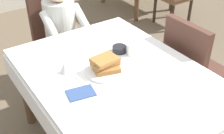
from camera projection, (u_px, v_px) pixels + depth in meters
dining_table_main at (117, 83)px, 2.00m from camera, size 1.12×1.52×0.74m
chair_diner at (56, 33)px, 2.91m from camera, size 0.44×0.45×0.93m
diner_person at (62, 26)px, 2.72m from camera, size 0.40×0.43×1.12m
chair_right_side at (191, 64)px, 2.43m from camera, size 0.45×0.44×0.93m
plate_breakfast at (105, 71)px, 1.96m from camera, size 0.28×0.28×0.02m
breakfast_stack at (105, 64)px, 1.94m from camera, size 0.20×0.18×0.09m
cup_coffee at (132, 49)px, 2.14m from camera, size 0.11×0.08×0.08m
bowl_butter at (119, 49)px, 2.18m from camera, size 0.11×0.11×0.04m
syrup_pitcher at (65, 68)px, 1.94m from camera, size 0.08×0.08×0.07m
fork_left_of_plate at (83, 82)px, 1.86m from camera, size 0.03×0.18×0.00m
knife_right_of_plate at (129, 64)px, 2.04m from camera, size 0.03×0.20×0.00m
spoon_near_edge at (129, 100)px, 1.71m from camera, size 0.15×0.02×0.00m
napkin_folded at (81, 93)px, 1.77m from camera, size 0.19×0.15×0.01m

